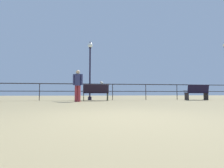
{
  "coord_description": "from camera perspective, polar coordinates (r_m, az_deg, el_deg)",
  "views": [
    {
      "loc": [
        -0.53,
        -2.9,
        0.45
      ],
      "look_at": [
        1.03,
        7.28,
        1.03
      ],
      "focal_mm": 26.17,
      "sensor_mm": 36.0,
      "label": 1
    }
  ],
  "objects": [
    {
      "name": "lamppost_center",
      "position": [
        11.04,
        -7.69,
        6.95
      ],
      "size": [
        0.33,
        0.33,
        3.94
      ],
      "color": "black",
      "rests_on": "ground_plane"
    },
    {
      "name": "ground_plane",
      "position": [
        2.98,
        1.68,
        -11.85
      ],
      "size": [
        60.0,
        60.0,
        0.0
      ],
      "primitive_type": "plane",
      "color": "#867954"
    },
    {
      "name": "bench_near_right",
      "position": [
        12.25,
        27.61,
        -2.39
      ],
      "size": [
        1.52,
        0.64,
        1.01
      ],
      "color": "black",
      "rests_on": "ground_plane"
    },
    {
      "name": "seagull_on_rail",
      "position": [
        10.74,
        -3.64,
        0.51
      ],
      "size": [
        0.31,
        0.27,
        0.17
      ],
      "color": "silver",
      "rests_on": "pier_railing"
    },
    {
      "name": "pier_railing",
      "position": [
        10.7,
        -5.87,
        -1.35
      ],
      "size": [
        20.74,
        0.05,
        1.08
      ],
      "color": "black",
      "rests_on": "ground_plane"
    },
    {
      "name": "bench_near_left",
      "position": [
        9.89,
        -5.66,
        -2.7
      ],
      "size": [
        1.53,
        0.6,
        0.97
      ],
      "color": "black",
      "rests_on": "ground_plane"
    },
    {
      "name": "person_by_bench",
      "position": [
        8.87,
        -11.89,
        0.17
      ],
      "size": [
        0.53,
        0.32,
        1.69
      ],
      "color": "#9C2E37",
      "rests_on": "ground_plane"
    }
  ]
}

